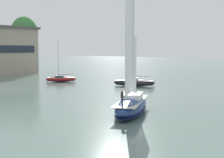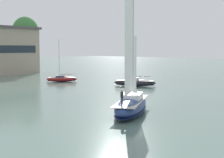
{
  "view_description": "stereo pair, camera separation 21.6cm",
  "coord_description": "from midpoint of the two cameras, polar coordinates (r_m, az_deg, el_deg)",
  "views": [
    {
      "loc": [
        -29.05,
        -22.02,
        7.68
      ],
      "look_at": [
        0.0,
        3.0,
        3.9
      ],
      "focal_mm": 50.0,
      "sensor_mm": 36.0,
      "label": 1
    },
    {
      "loc": [
        -28.91,
        -22.18,
        7.68
      ],
      "look_at": [
        0.0,
        3.0,
        3.9
      ],
      "focal_mm": 50.0,
      "sensor_mm": 36.0,
      "label": 2
    }
  ],
  "objects": [
    {
      "name": "sailboat_moored_mid_channel",
      "position": [
        63.36,
        3.94,
        -0.61
      ],
      "size": [
        6.28,
        8.63,
        11.76
      ],
      "color": "#232328",
      "rests_on": "ground"
    },
    {
      "name": "ground_plane",
      "position": [
        37.24,
        3.35,
        -6.27
      ],
      "size": [
        400.0,
        400.0,
        0.0
      ],
      "primitive_type": "plane",
      "color": "slate"
    },
    {
      "name": "sailboat_main",
      "position": [
        37.03,
        3.37,
        -4.45
      ],
      "size": [
        11.45,
        7.87,
        15.44
      ],
      "color": "navy",
      "rests_on": "ground"
    },
    {
      "name": "sailboat_moored_near_marina",
      "position": [
        72.67,
        -9.41,
        0.02
      ],
      "size": [
        6.45,
        6.29,
        9.7
      ],
      "color": "maroon",
      "rests_on": "ground"
    },
    {
      "name": "tree_shore_left",
      "position": [
        104.5,
        -15.79,
        8.04
      ],
      "size": [
        8.64,
        8.64,
        17.79
      ],
      "color": "brown",
      "rests_on": "ground"
    }
  ]
}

